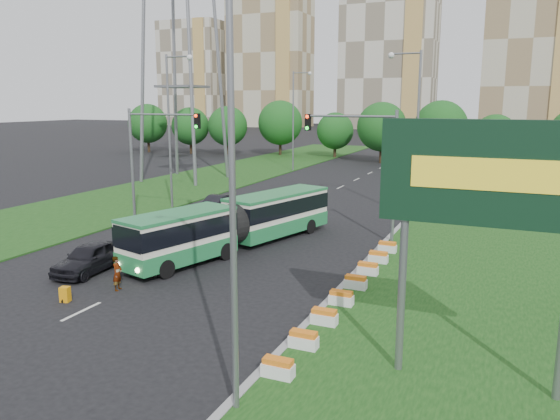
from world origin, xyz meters
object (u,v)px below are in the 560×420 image
at_px(billboard, 488,186).
at_px(articulated_bus, 235,223).
at_px(car_left_near, 89,258).
at_px(traffic_mast_left, 150,147).
at_px(shopping_trolley, 65,294).
at_px(car_left_far, 216,204).
at_px(traffic_mast_median, 368,154).
at_px(pedestrian, 117,273).

distance_m(billboard, articulated_bus, 18.58).
bearing_deg(car_left_near, billboard, -16.81).
xyz_separation_m(traffic_mast_left, shopping_trolley, (5.94, -14.40, -5.02)).
relative_size(traffic_mast_left, car_left_near, 1.81).
bearing_deg(traffic_mast_left, shopping_trolley, -67.57).
relative_size(billboard, car_left_far, 2.02).
xyz_separation_m(billboard, car_left_near, (-18.66, 4.30, -5.41)).
distance_m(traffic_mast_left, car_left_near, 12.31).
distance_m(traffic_mast_median, car_left_near, 16.83).
xyz_separation_m(articulated_bus, shopping_trolley, (-2.62, -10.62, -1.20)).
relative_size(traffic_mast_left, shopping_trolley, 12.08).
bearing_deg(billboard, car_left_near, 167.03).
bearing_deg(traffic_mast_median, billboard, -64.97).
xyz_separation_m(car_left_near, car_left_far, (-1.78, 15.76, -0.10)).
relative_size(car_left_near, shopping_trolley, 6.66).
height_order(billboard, car_left_near, billboard).
distance_m(articulated_bus, car_left_far, 10.93).
xyz_separation_m(billboard, traffic_mast_median, (-7.47, 16.00, -0.81)).
height_order(traffic_mast_left, car_left_far, traffic_mast_left).
bearing_deg(traffic_mast_left, car_left_near, -69.67).
height_order(billboard, traffic_mast_median, same).
bearing_deg(car_left_far, traffic_mast_left, -113.07).
relative_size(traffic_mast_median, car_left_near, 1.81).
bearing_deg(pedestrian, car_left_near, 49.09).
height_order(articulated_bus, shopping_trolley, articulated_bus).
relative_size(articulated_bus, pedestrian, 9.49).
bearing_deg(articulated_bus, billboard, -22.71).
bearing_deg(billboard, traffic_mast_left, 146.45).
distance_m(traffic_mast_left, articulated_bus, 10.11).
xyz_separation_m(articulated_bus, car_left_near, (-4.60, -6.93, -0.77)).
xyz_separation_m(pedestrian, shopping_trolley, (-1.10, -2.10, -0.47)).
xyz_separation_m(car_left_far, shopping_trolley, (3.75, -19.46, -0.32)).
relative_size(car_left_far, shopping_trolley, 5.98).
height_order(articulated_bus, pedestrian, articulated_bus).
relative_size(billboard, shopping_trolley, 12.08).
distance_m(articulated_bus, pedestrian, 8.69).
bearing_deg(billboard, car_left_far, 135.53).
height_order(billboard, traffic_mast_left, same).
bearing_deg(traffic_mast_median, pedestrian, -121.39).
height_order(billboard, shopping_trolley, billboard).
xyz_separation_m(car_left_near, pedestrian, (3.08, -1.60, 0.04)).
height_order(articulated_bus, car_left_near, articulated_bus).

